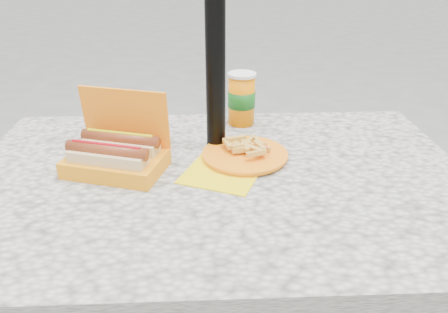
{
  "coord_description": "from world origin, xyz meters",
  "views": [
    {
      "loc": [
        -0.03,
        -0.9,
        1.25
      ],
      "look_at": [
        0.01,
        -0.0,
        0.8
      ],
      "focal_mm": 35.0,
      "sensor_mm": 36.0,
      "label": 1
    }
  ],
  "objects_px": {
    "soda_cup": "(242,99)",
    "fries_plate": "(243,154)",
    "umbrella_pole": "(215,11)",
    "hotdog_box": "(116,154)"
  },
  "relations": [
    {
      "from": "umbrella_pole",
      "to": "fries_plate",
      "type": "distance_m",
      "value": 0.35
    },
    {
      "from": "umbrella_pole",
      "to": "soda_cup",
      "type": "bearing_deg",
      "value": 63.43
    },
    {
      "from": "hotdog_box",
      "to": "umbrella_pole",
      "type": "bearing_deg",
      "value": 44.19
    },
    {
      "from": "umbrella_pole",
      "to": "hotdog_box",
      "type": "relative_size",
      "value": 8.5
    },
    {
      "from": "soda_cup",
      "to": "fries_plate",
      "type": "bearing_deg",
      "value": -93.35
    },
    {
      "from": "fries_plate",
      "to": "soda_cup",
      "type": "distance_m",
      "value": 0.25
    },
    {
      "from": "fries_plate",
      "to": "soda_cup",
      "type": "height_order",
      "value": "soda_cup"
    },
    {
      "from": "fries_plate",
      "to": "umbrella_pole",
      "type": "bearing_deg",
      "value": 130.53
    },
    {
      "from": "fries_plate",
      "to": "hotdog_box",
      "type": "bearing_deg",
      "value": -171.47
    },
    {
      "from": "umbrella_pole",
      "to": "soda_cup",
      "type": "height_order",
      "value": "umbrella_pole"
    }
  ]
}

